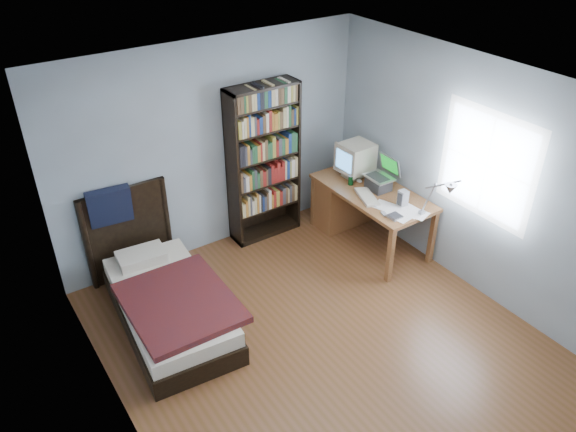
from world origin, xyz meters
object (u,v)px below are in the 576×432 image
at_px(crt_monitor, 355,158).
at_px(desk_lamp, 446,191).
at_px(desk, 349,199).
at_px(speaker, 403,198).
at_px(soda_can, 351,180).
at_px(laptop, 380,180).
at_px(bed, 165,298).
at_px(keyboard, 367,197).
at_px(bookshelf, 264,163).

height_order(crt_monitor, desk_lamp, desk_lamp).
xyz_separation_m(desk, speaker, (0.05, -0.86, 0.41)).
relative_size(crt_monitor, speaker, 2.36).
relative_size(crt_monitor, soda_can, 3.81).
distance_m(desk, soda_can, 0.42).
bearing_deg(soda_can, laptop, -51.52).
xyz_separation_m(soda_can, bed, (-2.51, -0.15, -0.53)).
bearing_deg(keyboard, laptop, 38.02).
bearing_deg(keyboard, bed, -165.12).
height_order(bookshelf, bed, bookshelf).
height_order(desk_lamp, bed, desk_lamp).
xyz_separation_m(laptop, bed, (-2.72, 0.12, -0.58)).
relative_size(desk, bed, 0.75).
bearing_deg(bookshelf, desk_lamp, -65.03).
bearing_deg(desk, desk_lamp, -90.81).
relative_size(crt_monitor, bed, 0.22).
xyz_separation_m(laptop, desk_lamp, (-0.11, -1.06, 0.38)).
bearing_deg(desk, bed, -173.43).
bearing_deg(speaker, desk, 96.22).
bearing_deg(laptop, soda_can, 128.48).
bearing_deg(desk_lamp, soda_can, 94.30).
relative_size(desk, laptop, 3.80).
height_order(soda_can, bed, bed).
relative_size(desk_lamp, keyboard, 1.47).
relative_size(desk, crt_monitor, 3.47).
bearing_deg(laptop, bookshelf, 138.50).
bearing_deg(keyboard, desk_lamp, -61.62).
distance_m(desk_lamp, speaker, 0.75).
relative_size(laptop, bed, 0.20).
height_order(desk, laptop, laptop).
distance_m(desk, crt_monitor, 0.57).
height_order(soda_can, bookshelf, bookshelf).
bearing_deg(bed, soda_can, 3.38).
bearing_deg(keyboard, speaker, -37.64).
distance_m(laptop, keyboard, 0.29).
relative_size(speaker, bed, 0.09).
xyz_separation_m(keyboard, bed, (-2.46, 0.21, -0.48)).
distance_m(laptop, desk_lamp, 1.13).
distance_m(desk, bed, 2.65).
xyz_separation_m(crt_monitor, keyboard, (-0.22, -0.50, -0.23)).
bearing_deg(desk, laptop, -77.55).
height_order(laptop, bookshelf, bookshelf).
relative_size(keyboard, speaker, 2.27).
bearing_deg(bookshelf, crt_monitor, -26.83).
xyz_separation_m(crt_monitor, soda_can, (-0.17, -0.14, -0.19)).
bearing_deg(speaker, soda_can, 106.57).
distance_m(bookshelf, bed, 2.00).
distance_m(desk_lamp, soda_can, 1.40).
bearing_deg(speaker, laptop, 87.21).
xyz_separation_m(desk, crt_monitor, (0.05, -0.01, 0.56)).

